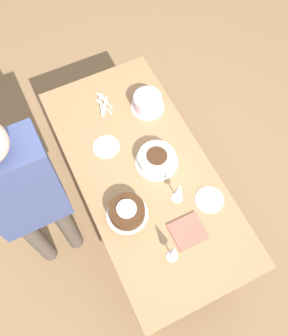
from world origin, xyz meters
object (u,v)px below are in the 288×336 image
object	(u,v)px
cake_center_white	(157,159)
wine_glass_far	(174,251)
cake_front_chocolate	(127,212)
wine_glass_near	(179,190)
cake_back_decorated	(148,102)
person_cutting	(26,198)

from	to	relation	value
cake_center_white	wine_glass_far	bearing A→B (deg)	-18.37
cake_front_chocolate	wine_glass_far	bearing A→B (deg)	19.99
wine_glass_near	cake_back_decorated	bearing A→B (deg)	168.86
cake_back_decorated	wine_glass_near	size ratio (longest dim) A/B	1.18
wine_glass_far	cake_center_white	bearing A→B (deg)	161.63
cake_back_decorated	wine_glass_far	xyz separation A→B (m)	(1.03, -0.34, 0.08)
cake_front_chocolate	cake_back_decorated	world-z (taller)	cake_back_decorated
wine_glass_near	cake_front_chocolate	bearing A→B (deg)	-96.84
cake_back_decorated	wine_glass_far	size ratio (longest dim) A/B	1.22
cake_back_decorated	wine_glass_far	distance (m)	1.09
wine_glass_near	person_cutting	size ratio (longest dim) A/B	0.12
cake_back_decorated	wine_glass_near	world-z (taller)	wine_glass_near
cake_back_decorated	person_cutting	distance (m)	1.10
cake_center_white	wine_glass_near	world-z (taller)	wine_glass_near
cake_front_chocolate	wine_glass_near	bearing A→B (deg)	83.16
cake_center_white	cake_back_decorated	world-z (taller)	cake_back_decorated
cake_front_chocolate	cake_back_decorated	xyz separation A→B (m)	(-0.67, 0.47, 0.01)
wine_glass_near	person_cutting	world-z (taller)	person_cutting
person_cutting	wine_glass_near	bearing A→B (deg)	-17.69
cake_center_white	wine_glass_near	size ratio (longest dim) A/B	1.40
wine_glass_far	cake_front_chocolate	bearing A→B (deg)	-160.01
cake_center_white	cake_front_chocolate	size ratio (longest dim) A/B	1.09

